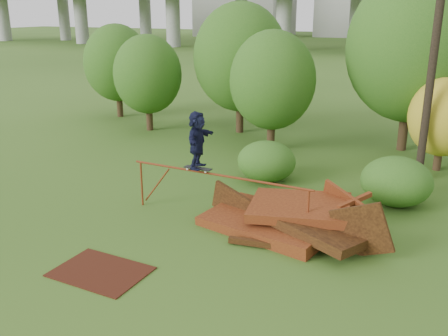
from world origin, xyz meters
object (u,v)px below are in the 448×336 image
at_px(scrap_pile, 288,220).
at_px(utility_pole, 435,42).
at_px(skater, 197,140).
at_px(flat_plate, 101,272).

height_order(scrap_pile, utility_pole, utility_pole).
distance_m(skater, utility_pole, 8.87).
bearing_deg(skater, utility_pole, -48.73).
bearing_deg(skater, flat_plate, 164.50).
xyz_separation_m(skater, utility_pole, (5.70, 6.33, 2.47)).
xyz_separation_m(scrap_pile, skater, (-2.75, -0.08, 1.99)).
xyz_separation_m(skater, flat_plate, (-0.60, -3.88, -2.35)).
distance_m(flat_plate, utility_pole, 12.93).
xyz_separation_m(scrap_pile, utility_pole, (2.95, 6.25, 4.46)).
xyz_separation_m(scrap_pile, flat_plate, (-3.35, -3.96, -0.36)).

